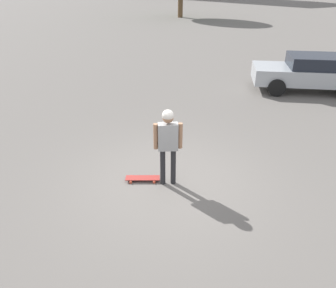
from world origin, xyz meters
TOP-DOWN VIEW (x-y plane):
  - ground_plane at (0.00, 0.00)m, footprint 220.00×220.00m
  - person at (0.00, 0.00)m, footprint 0.35×0.56m
  - skateboard at (-0.35, -0.46)m, footprint 0.52×0.78m
  - car_parked_near at (-3.34, 7.87)m, footprint 3.83×4.51m

SIDE VIEW (x-z plane):
  - ground_plane at x=0.00m, z-range 0.00..0.00m
  - skateboard at x=-0.35m, z-range 0.02..0.10m
  - car_parked_near at x=-3.34m, z-range 0.03..1.42m
  - person at x=0.00m, z-range 0.25..1.99m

